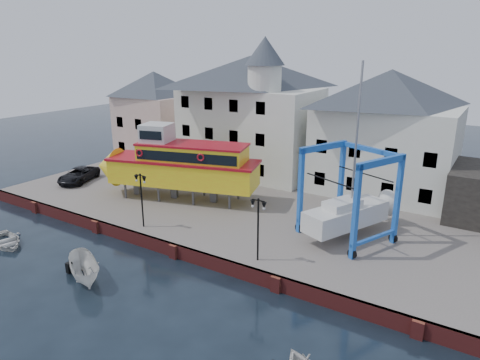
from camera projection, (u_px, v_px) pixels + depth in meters
The scene contains 13 objects.
ground at pixel (174, 258), 29.76m from camera, with size 140.00×140.00×0.00m, color black.
hardstanding at pixel (254, 204), 38.48m from camera, with size 44.00×22.00×1.00m, color #645E5A.
quay_wall at pixel (175, 251), 29.69m from camera, with size 44.00×0.47×1.00m.
building_pink at pixel (156, 115), 51.63m from camera, with size 8.00×7.00×10.30m.
building_white_main at pixel (251, 114), 44.90m from camera, with size 14.00×8.30×14.00m.
building_white_right at pixel (386, 133), 38.53m from camera, with size 12.00×8.00×11.20m.
lamp_post_left at pixel (141, 187), 31.52m from camera, with size 1.12×0.32×4.20m.
lamp_post_right at pixel (258, 214), 26.42m from camera, with size 1.12×0.32×4.20m.
tour_boat at pixel (174, 164), 37.74m from camera, with size 15.68×7.71×6.65m.
travel_lift at pixel (354, 208), 30.47m from camera, with size 6.98×8.25×12.22m.
van at pixel (79, 175), 43.12m from camera, with size 2.31×5.01×1.39m, color black.
motorboat_a at pixel (86, 280), 26.94m from camera, with size 1.62×4.31×1.66m, color silver.
motorboat_d at pixel (6, 245), 31.75m from camera, with size 2.80×3.93×0.81m, color silver.
Camera 1 is at (18.19, -20.20, 14.04)m, focal length 32.00 mm.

